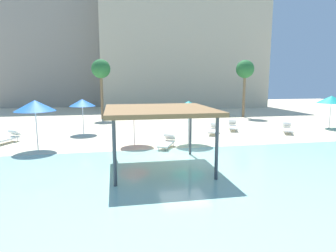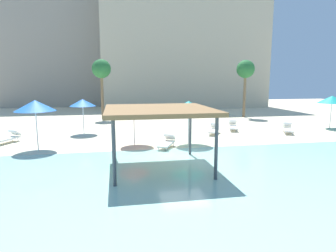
% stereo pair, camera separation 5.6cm
% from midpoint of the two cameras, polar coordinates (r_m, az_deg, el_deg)
% --- Properties ---
extents(ground_plane, '(80.00, 80.00, 0.00)m').
position_cam_midpoint_polar(ground_plane, '(15.25, 3.11, -5.96)').
color(ground_plane, beige).
extents(lagoon_water, '(44.00, 13.50, 0.04)m').
position_cam_midpoint_polar(lagoon_water, '(10.49, 10.14, -13.17)').
color(lagoon_water, '#99D1C6').
rests_on(lagoon_water, ground).
extents(shade_pavilion, '(4.67, 4.67, 2.76)m').
position_cam_midpoint_polar(shade_pavilion, '(12.63, -1.93, 2.91)').
color(shade_pavilion, '#42474C').
rests_on(shade_pavilion, ground).
extents(beach_umbrella_blue_0, '(1.90, 1.90, 2.58)m').
position_cam_midpoint_polar(beach_umbrella_blue_0, '(22.10, -16.84, 4.48)').
color(beach_umbrella_blue_0, silver).
rests_on(beach_umbrella_blue_0, ground).
extents(beach_umbrella_red_1, '(1.99, 1.99, 2.47)m').
position_cam_midpoint_polar(beach_umbrella_red_1, '(17.54, -6.97, 3.26)').
color(beach_umbrella_red_1, silver).
rests_on(beach_umbrella_red_1, ground).
extents(beach_umbrella_blue_2, '(2.25, 2.25, 2.86)m').
position_cam_midpoint_polar(beach_umbrella_blue_2, '(17.77, -25.15, 3.70)').
color(beach_umbrella_blue_2, silver).
rests_on(beach_umbrella_blue_2, ground).
extents(beach_umbrella_teal_3, '(2.22, 2.22, 2.71)m').
position_cam_midpoint_polar(beach_umbrella_teal_3, '(17.65, 4.03, 4.03)').
color(beach_umbrella_teal_3, silver).
rests_on(beach_umbrella_teal_3, ground).
extents(beach_umbrella_teal_5, '(2.23, 2.23, 2.69)m').
position_cam_midpoint_polar(beach_umbrella_teal_5, '(27.35, 29.84, 4.63)').
color(beach_umbrella_teal_5, silver).
rests_on(beach_umbrella_teal_5, ground).
extents(lounge_chair_0, '(1.37, 1.97, 0.74)m').
position_cam_midpoint_polar(lounge_chair_0, '(21.53, 9.08, -0.69)').
color(lounge_chair_0, white).
rests_on(lounge_chair_0, ground).
extents(lounge_chair_1, '(1.18, 1.99, 0.74)m').
position_cam_midpoint_polar(lounge_chair_1, '(23.43, 12.77, 0.00)').
color(lounge_chair_1, white).
rests_on(lounge_chair_1, ground).
extents(lounge_chair_2, '(1.37, 1.97, 0.74)m').
position_cam_midpoint_polar(lounge_chair_2, '(16.93, -0.29, -3.26)').
color(lounge_chair_2, white).
rests_on(lounge_chair_2, ground).
extents(lounge_chair_3, '(1.39, 1.96, 0.74)m').
position_cam_midpoint_polar(lounge_chair_3, '(20.91, -29.48, -2.07)').
color(lounge_chair_3, white).
rests_on(lounge_chair_3, ground).
extents(lounge_chair_4, '(1.41, 1.96, 0.74)m').
position_cam_midpoint_polar(lounge_chair_4, '(23.49, 22.70, -0.47)').
color(lounge_chair_4, white).
rests_on(lounge_chair_4, ground).
extents(palm_tree_0, '(1.90, 1.90, 6.04)m').
position_cam_midpoint_polar(palm_tree_0, '(29.98, -13.33, 10.82)').
color(palm_tree_0, brown).
rests_on(palm_tree_0, ground).
extents(palm_tree_1, '(1.90, 1.90, 6.07)m').
position_cam_midpoint_polar(palm_tree_1, '(31.83, 15.09, 10.68)').
color(palm_tree_1, brown).
rests_on(palm_tree_1, ground).
extents(hotel_block_0, '(22.39, 9.12, 19.07)m').
position_cam_midpoint_polar(hotel_block_0, '(49.16, -18.11, 15.25)').
color(hotel_block_0, '#9E9384').
rests_on(hotel_block_0, ground).
extents(hotel_block_1, '(23.48, 11.17, 17.34)m').
position_cam_midpoint_polar(hotel_block_1, '(44.89, 2.46, 15.19)').
color(hotel_block_1, beige).
rests_on(hotel_block_1, ground).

